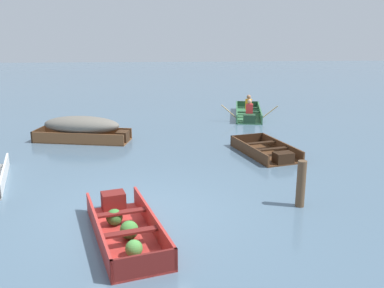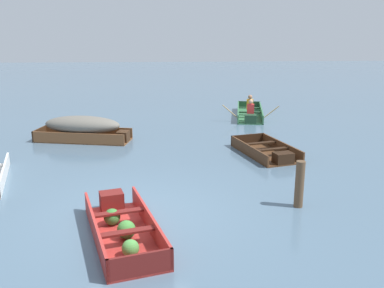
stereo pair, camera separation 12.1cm
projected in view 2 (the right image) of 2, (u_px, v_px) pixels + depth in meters
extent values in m
plane|color=slate|center=(133.00, 213.00, 8.81)|extent=(80.00, 80.00, 0.00)
cube|color=#AD2D28|center=(123.00, 236.00, 7.80)|extent=(1.79, 3.02, 0.04)
cube|color=#AD2D28|center=(95.00, 231.00, 7.59)|extent=(0.84, 2.74, 0.41)
cube|color=#AD2D28|center=(150.00, 223.00, 7.91)|extent=(0.84, 2.74, 0.41)
cube|color=maroon|center=(141.00, 266.00, 6.48)|extent=(1.02, 0.34, 0.41)
cube|color=maroon|center=(112.00, 201.00, 8.87)|extent=(0.55, 0.48, 0.36)
cube|color=maroon|center=(119.00, 212.00, 8.11)|extent=(0.95, 0.42, 0.04)
cube|color=maroon|center=(128.00, 232.00, 7.33)|extent=(0.95, 0.42, 0.04)
sphere|color=#387533|center=(112.00, 217.00, 8.16)|extent=(0.32, 0.32, 0.32)
sphere|color=#428438|center=(126.00, 230.00, 7.63)|extent=(0.33, 0.33, 0.33)
sphere|color=#4C9342|center=(130.00, 248.00, 7.03)|extent=(0.29, 0.29, 0.29)
cube|color=#4C2D19|center=(265.00, 154.00, 12.88)|extent=(1.77, 2.65, 0.04)
cube|color=#4C2D19|center=(281.00, 147.00, 13.02)|extent=(0.70, 2.35, 0.34)
cube|color=#4C2D19|center=(248.00, 151.00, 12.67)|extent=(0.70, 2.35, 0.34)
cube|color=black|center=(248.00, 139.00, 13.93)|extent=(1.14, 0.36, 0.34)
cube|color=black|center=(283.00, 158.00, 11.89)|extent=(0.60, 0.49, 0.30)
cube|color=black|center=(271.00, 149.00, 12.49)|extent=(1.07, 0.44, 0.04)
cube|color=black|center=(260.00, 143.00, 13.15)|extent=(1.07, 0.44, 0.04)
cube|color=white|center=(4.00, 173.00, 10.68)|extent=(0.74, 2.63, 0.34)
cube|color=brown|center=(83.00, 140.00, 14.41)|extent=(3.29, 1.61, 0.04)
cube|color=brown|center=(88.00, 132.00, 14.81)|extent=(3.09, 0.69, 0.38)
cube|color=brown|center=(78.00, 139.00, 13.92)|extent=(3.09, 0.69, 0.38)
cube|color=#3F2716|center=(40.00, 134.00, 14.58)|extent=(0.25, 0.98, 0.38)
cube|color=#3F2716|center=(123.00, 136.00, 14.17)|extent=(0.44, 0.51, 0.34)
cube|color=#3F2716|center=(96.00, 133.00, 14.28)|extent=(0.34, 0.90, 0.04)
cube|color=#3F2716|center=(70.00, 132.00, 14.40)|extent=(0.34, 0.90, 0.04)
ellipsoid|color=#6B665B|center=(82.00, 125.00, 14.27)|extent=(2.72, 1.45, 0.59)
cube|color=#387047|center=(249.00, 116.00, 18.39)|extent=(1.59, 3.51, 0.04)
cube|color=#387047|center=(261.00, 112.00, 18.29)|extent=(0.63, 3.34, 0.37)
cube|color=#387047|center=(238.00, 112.00, 18.40)|extent=(0.63, 3.34, 0.37)
cube|color=#1E3D27|center=(249.00, 105.00, 19.94)|extent=(1.02, 0.22, 0.37)
cube|color=#1E3D27|center=(250.00, 119.00, 16.89)|extent=(0.52, 0.43, 0.33)
cube|color=#1E3D27|center=(250.00, 112.00, 17.83)|extent=(0.95, 0.32, 0.04)
cube|color=#1E3D27|center=(249.00, 108.00, 18.81)|extent=(0.95, 0.32, 0.04)
cube|color=orange|center=(250.00, 104.00, 18.26)|extent=(0.31, 0.23, 0.44)
sphere|color=#9E7051|center=(250.00, 97.00, 18.17)|extent=(0.18, 0.18, 0.18)
cube|color=red|center=(251.00, 109.00, 17.12)|extent=(0.31, 0.23, 0.44)
sphere|color=tan|center=(251.00, 102.00, 17.04)|extent=(0.18, 0.18, 0.18)
cylinder|color=tan|center=(271.00, 112.00, 17.06)|extent=(0.64, 0.15, 0.55)
cylinder|color=tan|center=(230.00, 111.00, 17.23)|extent=(0.64, 0.15, 0.55)
cylinder|color=brown|center=(299.00, 184.00, 8.99)|extent=(0.19, 0.19, 1.01)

